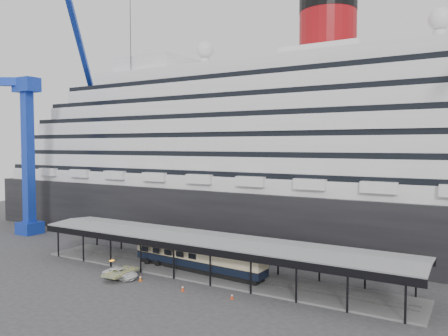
# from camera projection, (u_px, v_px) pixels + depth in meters

# --- Properties ---
(ground) EXTENTS (200.00, 200.00, 0.00)m
(ground) POSITION_uv_depth(u_px,v_px,m) (188.00, 284.00, 56.09)
(ground) COLOR #343437
(ground) RESTS_ON ground
(cruise_ship) EXTENTS (130.00, 30.00, 43.90)m
(cruise_ship) POSITION_uv_depth(u_px,v_px,m) (285.00, 143.00, 82.63)
(cruise_ship) COLOR black
(cruise_ship) RESTS_ON ground
(platform_canopy) EXTENTS (56.00, 9.18, 5.30)m
(platform_canopy) POSITION_uv_depth(u_px,v_px,m) (208.00, 257.00, 60.27)
(platform_canopy) COLOR slate
(platform_canopy) RESTS_ON ground
(crane_blue) EXTENTS (22.63, 19.19, 47.60)m
(crane_blue) POSITION_uv_depth(u_px,v_px,m) (33.00, 135.00, 87.09)
(crane_blue) COLOR #1738B3
(crane_blue) RESTS_ON ground
(port_truck) EXTENTS (5.06, 2.59, 1.37)m
(port_truck) POSITION_uv_depth(u_px,v_px,m) (121.00, 274.00, 58.43)
(port_truck) COLOR white
(port_truck) RESTS_ON ground
(pullman_carriage) EXTENTS (21.34, 4.27, 20.81)m
(pullman_carriage) POSITION_uv_depth(u_px,v_px,m) (198.00, 255.00, 61.16)
(pullman_carriage) COLOR black
(pullman_carriage) RESTS_ON ground
(traffic_cone_left) EXTENTS (0.43, 0.43, 0.82)m
(traffic_cone_left) POSITION_uv_depth(u_px,v_px,m) (140.00, 278.00, 57.41)
(traffic_cone_left) COLOR #EB5F0D
(traffic_cone_left) RESTS_ON ground
(traffic_cone_mid) EXTENTS (0.51, 0.51, 0.78)m
(traffic_cone_mid) POSITION_uv_depth(u_px,v_px,m) (183.00, 288.00, 53.44)
(traffic_cone_mid) COLOR #E83A0C
(traffic_cone_mid) RESTS_ON ground
(traffic_cone_right) EXTENTS (0.45, 0.45, 0.70)m
(traffic_cone_right) POSITION_uv_depth(u_px,v_px,m) (232.00, 296.00, 50.65)
(traffic_cone_right) COLOR #F2360D
(traffic_cone_right) RESTS_ON ground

